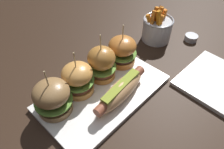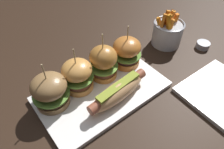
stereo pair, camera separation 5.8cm
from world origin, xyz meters
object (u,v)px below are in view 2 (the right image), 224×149
(slider_far_left, at_px, (50,91))
(fries_bucket, at_px, (167,32))
(slider_center_right, at_px, (103,62))
(sauce_ramekin, at_px, (203,45))
(slider_far_right, at_px, (127,52))
(hot_dog, at_px, (118,91))
(slider_center_left, at_px, (78,75))
(platter_main, at_px, (102,92))

(slider_far_left, height_order, fries_bucket, slider_far_left)
(slider_center_right, height_order, sauce_ramekin, slider_center_right)
(slider_far_right, xyz_separation_m, fries_bucket, (0.19, 0.01, -0.01))
(fries_bucket, distance_m, sauce_ramekin, 0.14)
(slider_far_left, bearing_deg, fries_bucket, 0.39)
(fries_bucket, height_order, sauce_ramekin, fries_bucket)
(hot_dog, bearing_deg, slider_far_left, 146.59)
(fries_bucket, bearing_deg, slider_far_left, -179.61)
(slider_center_right, xyz_separation_m, slider_far_right, (0.09, -0.00, -0.01))
(slider_center_right, relative_size, slider_far_right, 1.08)
(slider_center_left, xyz_separation_m, slider_center_right, (0.08, -0.01, 0.01))
(platter_main, xyz_separation_m, slider_far_left, (-0.13, 0.05, 0.05))
(slider_far_right, bearing_deg, hot_dog, -139.43)
(slider_center_left, relative_size, slider_far_right, 1.00)
(hot_dog, xyz_separation_m, sauce_ramekin, (0.39, -0.00, -0.03))
(slider_center_left, distance_m, sauce_ramekin, 0.47)
(slider_far_left, distance_m, slider_center_left, 0.08)
(slider_far_left, distance_m, slider_far_right, 0.25)
(hot_dog, relative_size, sauce_ramekin, 4.20)
(slider_center_left, distance_m, fries_bucket, 0.37)
(slider_far_left, relative_size, slider_far_right, 1.00)
(platter_main, distance_m, slider_center_left, 0.09)
(slider_center_left, bearing_deg, hot_dog, -58.02)
(slider_center_left, relative_size, slider_center_right, 0.93)
(platter_main, relative_size, slider_far_right, 2.62)
(sauce_ramekin, bearing_deg, hot_dog, 179.90)
(sauce_ramekin, bearing_deg, slider_center_right, 165.56)
(slider_far_left, relative_size, slider_center_left, 1.00)
(platter_main, xyz_separation_m, hot_dog, (0.02, -0.05, 0.03))
(slider_center_left, bearing_deg, slider_far_right, -1.83)
(hot_dog, distance_m, sauce_ramekin, 0.39)
(hot_dog, bearing_deg, slider_center_right, 76.99)
(slider_far_left, height_order, slider_far_right, same)
(platter_main, height_order, hot_dog, hot_dog)
(platter_main, xyz_separation_m, slider_center_right, (0.04, 0.05, 0.06))
(slider_far_left, relative_size, slider_center_right, 0.93)
(slider_far_right, relative_size, fries_bucket, 1.08)
(slider_far_left, bearing_deg, hot_dog, -33.41)
(hot_dog, xyz_separation_m, slider_center_right, (0.02, 0.09, 0.02))
(slider_center_right, distance_m, slider_far_right, 0.09)
(slider_center_right, relative_size, sauce_ramekin, 3.18)
(hot_dog, xyz_separation_m, slider_far_right, (0.11, 0.09, 0.02))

